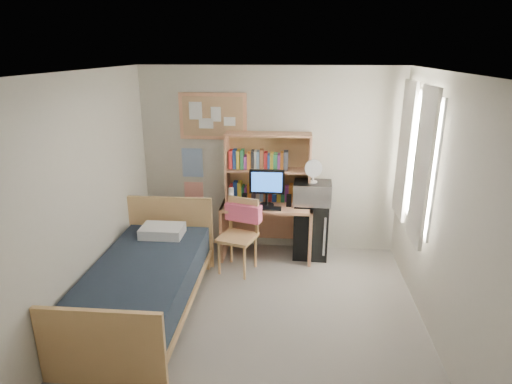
# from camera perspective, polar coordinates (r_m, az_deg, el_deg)

# --- Properties ---
(floor) EXTENTS (3.60, 4.20, 0.02)m
(floor) POSITION_cam_1_polar(r_m,az_deg,el_deg) (4.69, -0.21, -18.23)
(floor) COLOR gray
(floor) RESTS_ON ground
(ceiling) EXTENTS (3.60, 4.20, 0.02)m
(ceiling) POSITION_cam_1_polar(r_m,az_deg,el_deg) (3.77, -0.26, 15.53)
(ceiling) COLOR silver
(ceiling) RESTS_ON wall_back
(wall_back) EXTENTS (3.60, 0.04, 2.60)m
(wall_back) POSITION_cam_1_polar(r_m,az_deg,el_deg) (6.04, 1.74, 4.15)
(wall_back) COLOR beige
(wall_back) RESTS_ON floor
(wall_front) EXTENTS (3.60, 0.04, 2.60)m
(wall_front) POSITION_cam_1_polar(r_m,az_deg,el_deg) (2.25, -6.00, -23.20)
(wall_front) COLOR beige
(wall_front) RESTS_ON floor
(wall_left) EXTENTS (0.04, 4.20, 2.60)m
(wall_left) POSITION_cam_1_polar(r_m,az_deg,el_deg) (4.58, -23.28, -2.13)
(wall_left) COLOR beige
(wall_left) RESTS_ON floor
(wall_right) EXTENTS (0.04, 4.20, 2.60)m
(wall_right) POSITION_cam_1_polar(r_m,az_deg,el_deg) (4.27, 24.60, -3.74)
(wall_right) COLOR beige
(wall_right) RESTS_ON floor
(window_unit) EXTENTS (0.10, 1.40, 1.70)m
(window_unit) POSITION_cam_1_polar(r_m,az_deg,el_deg) (5.27, 20.50, 4.20)
(window_unit) COLOR white
(window_unit) RESTS_ON wall_right
(curtain_left) EXTENTS (0.04, 0.55, 1.70)m
(curtain_left) POSITION_cam_1_polar(r_m,az_deg,el_deg) (4.89, 21.30, 3.05)
(curtain_left) COLOR white
(curtain_left) RESTS_ON wall_right
(curtain_right) EXTENTS (0.04, 0.55, 1.70)m
(curtain_right) POSITION_cam_1_polar(r_m,az_deg,el_deg) (5.64, 19.22, 5.22)
(curtain_right) COLOR white
(curtain_right) RESTS_ON wall_right
(bulletin_board) EXTENTS (0.94, 0.03, 0.64)m
(bulletin_board) POSITION_cam_1_polar(r_m,az_deg,el_deg) (6.00, -5.77, 10.01)
(bulletin_board) COLOR tan
(bulletin_board) RESTS_ON wall_back
(poster_wave) EXTENTS (0.30, 0.01, 0.42)m
(poster_wave) POSITION_cam_1_polar(r_m,az_deg,el_deg) (6.21, -8.47, 3.88)
(poster_wave) COLOR #2A5FA9
(poster_wave) RESTS_ON wall_back
(poster_japan) EXTENTS (0.28, 0.01, 0.36)m
(poster_japan) POSITION_cam_1_polar(r_m,az_deg,el_deg) (6.34, -8.27, -0.23)
(poster_japan) COLOR #E74128
(poster_japan) RESTS_ON wall_back
(desk) EXTENTS (1.24, 0.62, 0.78)m
(desk) POSITION_cam_1_polar(r_m,az_deg,el_deg) (6.03, 1.44, -5.07)
(desk) COLOR tan
(desk) RESTS_ON floor
(desk_chair) EXTENTS (0.61, 0.61, 0.97)m
(desk_chair) POSITION_cam_1_polar(r_m,az_deg,el_deg) (5.58, -2.51, -5.99)
(desk_chair) COLOR tan
(desk_chair) RESTS_ON floor
(mini_fridge) EXTENTS (0.49, 0.49, 0.80)m
(mini_fridge) POSITION_cam_1_polar(r_m,az_deg,el_deg) (6.08, 7.32, -4.89)
(mini_fridge) COLOR black
(mini_fridge) RESTS_ON floor
(bed) EXTENTS (1.10, 2.18, 0.60)m
(bed) POSITION_cam_1_polar(r_m,az_deg,el_deg) (4.97, -14.61, -12.31)
(bed) COLOR black
(bed) RESTS_ON floor
(hutch) EXTENTS (1.17, 0.30, 0.95)m
(hutch) POSITION_cam_1_polar(r_m,az_deg,el_deg) (5.88, 1.60, 3.27)
(hutch) COLOR tan
(hutch) RESTS_ON desk
(monitor) EXTENTS (0.47, 0.04, 0.50)m
(monitor) POSITION_cam_1_polar(r_m,az_deg,el_deg) (5.74, 1.45, 0.54)
(monitor) COLOR black
(monitor) RESTS_ON desk
(keyboard) EXTENTS (0.41, 0.13, 0.02)m
(keyboard) POSITION_cam_1_polar(r_m,az_deg,el_deg) (5.69, 1.33, -2.19)
(keyboard) COLOR black
(keyboard) RESTS_ON desk
(speaker_left) EXTENTS (0.07, 0.07, 0.16)m
(speaker_left) POSITION_cam_1_polar(r_m,az_deg,el_deg) (5.82, -1.51, -0.97)
(speaker_left) COLOR black
(speaker_left) RESTS_ON desk
(speaker_right) EXTENTS (0.07, 0.07, 0.16)m
(speaker_right) POSITION_cam_1_polar(r_m,az_deg,el_deg) (5.79, 4.40, -1.13)
(speaker_right) COLOR black
(speaker_right) RESTS_ON desk
(water_bottle) EXTENTS (0.07, 0.07, 0.25)m
(water_bottle) POSITION_cam_1_polar(r_m,az_deg,el_deg) (5.80, -3.33, -0.65)
(water_bottle) COLOR white
(water_bottle) RESTS_ON desk
(hoodie) EXTENTS (0.50, 0.28, 0.23)m
(hoodie) POSITION_cam_1_polar(r_m,az_deg,el_deg) (5.64, -1.69, -2.75)
(hoodie) COLOR #F75E84
(hoodie) RESTS_ON desk_chair
(microwave) EXTENTS (0.52, 0.41, 0.29)m
(microwave) POSITION_cam_1_polar(r_m,az_deg,el_deg) (5.87, 7.53, -0.08)
(microwave) COLOR silver
(microwave) RESTS_ON mini_fridge
(desk_fan) EXTENTS (0.24, 0.24, 0.29)m
(desk_fan) POSITION_cam_1_polar(r_m,az_deg,el_deg) (5.78, 7.65, 2.66)
(desk_fan) COLOR white
(desk_fan) RESTS_ON microwave
(pillow) EXTENTS (0.52, 0.36, 0.12)m
(pillow) POSITION_cam_1_polar(r_m,az_deg,el_deg) (5.44, -12.37, -5.09)
(pillow) COLOR white
(pillow) RESTS_ON bed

